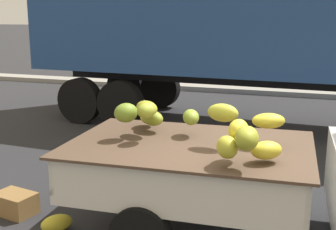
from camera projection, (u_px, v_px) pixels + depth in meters
name	position (u px, v px, depth m)	size (l,w,h in m)	color
curb_strip	(308.00, 93.00, 14.14)	(80.00, 0.80, 0.16)	gray
semi_trailer	(290.00, 15.00, 9.49)	(12.08, 3.01, 3.95)	navy
fallen_banana_bunch_near_tailgate	(57.00, 223.00, 5.23)	(0.38, 0.21, 0.21)	yellow
produce_crate	(15.00, 203.00, 5.70)	(0.52, 0.36, 0.28)	olive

